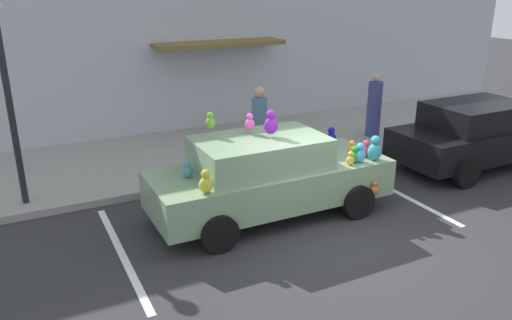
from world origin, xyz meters
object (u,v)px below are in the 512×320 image
object	(u,v)px
pedestrian_near_shopfront	(374,108)
pedestrian_walking_past	(259,127)
plush_covered_car	(269,175)
parked_sedan_behind	(479,134)
street_lamp_post	(6,83)
teddy_bear_on_sidewalk	(233,146)

from	to	relation	value
pedestrian_near_shopfront	pedestrian_walking_past	bearing A→B (deg)	-173.96
plush_covered_car	pedestrian_near_shopfront	xyz separation A→B (m)	(4.75, 2.86, 0.12)
parked_sedan_behind	pedestrian_near_shopfront	bearing A→B (deg)	108.88
plush_covered_car	street_lamp_post	xyz separation A→B (m)	(-4.04, 2.30, 1.66)
street_lamp_post	pedestrian_walking_past	world-z (taller)	street_lamp_post
pedestrian_walking_past	plush_covered_car	bearing A→B (deg)	-113.46
parked_sedan_behind	teddy_bear_on_sidewalk	size ratio (longest dim) A/B	6.11
parked_sedan_behind	pedestrian_walking_past	world-z (taller)	pedestrian_walking_past
plush_covered_car	pedestrian_walking_past	distance (m)	2.70
street_lamp_post	pedestrian_near_shopfront	size ratio (longest dim) A/B	2.23
pedestrian_walking_past	pedestrian_near_shopfront	bearing A→B (deg)	6.04
parked_sedan_behind	pedestrian_walking_past	bearing A→B (deg)	153.48
plush_covered_car	pedestrian_near_shopfront	bearing A→B (deg)	31.08
street_lamp_post	teddy_bear_on_sidewalk	bearing A→B (deg)	5.99
plush_covered_car	pedestrian_near_shopfront	size ratio (longest dim) A/B	2.65
parked_sedan_behind	pedestrian_near_shopfront	world-z (taller)	pedestrian_near_shopfront
parked_sedan_behind	street_lamp_post	world-z (taller)	street_lamp_post
pedestrian_near_shopfront	pedestrian_walking_past	xyz separation A→B (m)	(-3.68, -0.39, 0.04)
parked_sedan_behind	street_lamp_post	distance (m)	10.08
street_lamp_post	parked_sedan_behind	bearing A→B (deg)	-12.30
plush_covered_car	pedestrian_walking_past	size ratio (longest dim) A/B	2.55
plush_covered_car	teddy_bear_on_sidewalk	distance (m)	2.85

